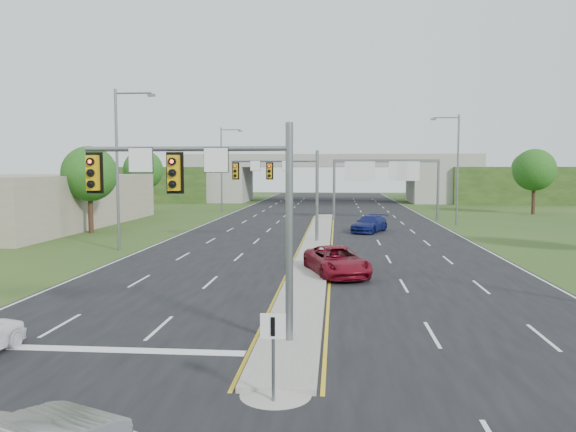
% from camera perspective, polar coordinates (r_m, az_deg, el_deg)
% --- Properties ---
extents(ground, '(240.00, 240.00, 0.00)m').
position_cam_1_polar(ground, '(18.23, 0.13, -12.99)').
color(ground, '#224017').
rests_on(ground, ground).
extents(road, '(24.00, 160.00, 0.02)m').
position_cam_1_polar(road, '(52.62, 3.32, -1.32)').
color(road, black).
rests_on(road, ground).
extents(median, '(2.00, 54.00, 0.16)m').
position_cam_1_polar(median, '(40.70, 2.84, -2.97)').
color(median, gray).
rests_on(median, road).
extents(median_nose, '(2.00, 2.00, 0.16)m').
position_cam_1_polar(median_nose, '(14.45, -1.26, -17.42)').
color(median_nose, gray).
rests_on(median_nose, road).
extents(lane_markings, '(23.72, 160.00, 0.01)m').
position_cam_1_polar(lane_markings, '(46.60, 2.37, -2.08)').
color(lane_markings, gold).
rests_on(lane_markings, road).
extents(signal_mast_near, '(6.62, 0.60, 7.00)m').
position_cam_1_polar(signal_mast_near, '(17.65, -7.23, 2.02)').
color(signal_mast_near, slate).
rests_on(signal_mast_near, ground).
extents(signal_mast_far, '(6.62, 0.60, 7.00)m').
position_cam_1_polar(signal_mast_far, '(42.41, -0.10, 3.62)').
color(signal_mast_far, slate).
rests_on(signal_mast_far, ground).
extents(keep_right_sign, '(0.60, 0.13, 2.20)m').
position_cam_1_polar(keep_right_sign, '(13.48, -1.52, -12.68)').
color(keep_right_sign, slate).
rests_on(keep_right_sign, ground).
extents(sign_gantry, '(11.58, 0.44, 6.67)m').
position_cam_1_polar(sign_gantry, '(62.45, 9.76, 4.38)').
color(sign_gantry, slate).
rests_on(sign_gantry, ground).
extents(overpass, '(80.00, 14.00, 8.10)m').
position_cam_1_polar(overpass, '(97.34, 4.08, 3.54)').
color(overpass, gray).
rests_on(overpass, ground).
extents(lightpole_l_mid, '(2.85, 0.25, 11.00)m').
position_cam_1_polar(lightpole_l_mid, '(40.12, -16.71, 5.32)').
color(lightpole_l_mid, slate).
rests_on(lightpole_l_mid, ground).
extents(lightpole_l_far, '(2.85, 0.25, 11.00)m').
position_cam_1_polar(lightpole_l_far, '(73.80, -6.62, 5.13)').
color(lightpole_l_far, slate).
rests_on(lightpole_l_far, ground).
extents(lightpole_r_far, '(2.85, 0.25, 11.00)m').
position_cam_1_polar(lightpole_r_far, '(58.52, 16.67, 5.07)').
color(lightpole_r_far, slate).
rests_on(lightpole_r_far, ground).
extents(tree_l_near, '(4.80, 4.80, 7.60)m').
position_cam_1_polar(tree_l_near, '(51.95, -19.51, 4.05)').
color(tree_l_near, '#382316').
rests_on(tree_l_near, ground).
extents(tree_l_mid, '(5.20, 5.20, 8.12)m').
position_cam_1_polar(tree_l_mid, '(76.66, -14.51, 4.55)').
color(tree_l_mid, '#382316').
rests_on(tree_l_mid, ground).
extents(tree_r_mid, '(5.20, 5.20, 8.12)m').
position_cam_1_polar(tree_r_mid, '(76.36, 23.75, 4.30)').
color(tree_r_mid, '#382316').
rests_on(tree_r_mid, ground).
extents(tree_back_a, '(6.00, 6.00, 8.85)m').
position_cam_1_polar(tree_back_a, '(118.09, -14.64, 4.72)').
color(tree_back_a, '#382316').
rests_on(tree_back_a, ground).
extents(tree_back_b, '(5.60, 5.60, 8.32)m').
position_cam_1_polar(tree_back_b, '(114.18, -7.98, 4.66)').
color(tree_back_b, '#382316').
rests_on(tree_back_b, ground).
extents(tree_back_c, '(5.60, 5.60, 8.32)m').
position_cam_1_polar(tree_back_c, '(113.57, 16.44, 4.52)').
color(tree_back_c, '#382316').
rests_on(tree_back_c, ground).
extents(tree_back_d, '(6.00, 6.00, 8.85)m').
position_cam_1_polar(tree_back_d, '(117.16, 23.18, 4.49)').
color(tree_back_d, '#382316').
rests_on(tree_back_d, ground).
extents(commercial_building, '(18.00, 30.00, 5.00)m').
position_cam_1_polar(commercial_building, '(61.11, -26.06, 1.39)').
color(commercial_building, gray).
rests_on(commercial_building, ground).
extents(car_far_a, '(3.97, 5.92, 1.51)m').
position_cam_1_polar(car_far_a, '(29.60, 4.97, -4.57)').
color(car_far_a, maroon).
rests_on(car_far_a, road).
extents(car_far_b, '(3.89, 5.49, 1.48)m').
position_cam_1_polar(car_far_b, '(50.25, 8.28, -0.79)').
color(car_far_b, '#0E1556').
rests_on(car_far_b, road).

